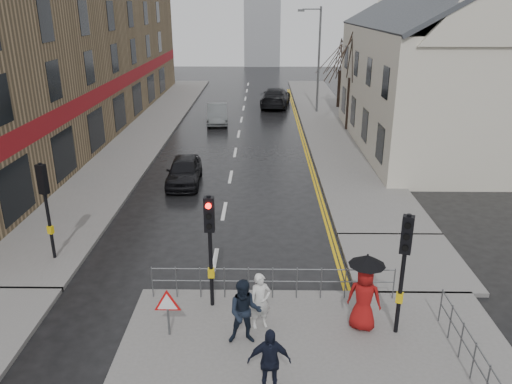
{
  "coord_description": "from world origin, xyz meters",
  "views": [
    {
      "loc": [
        1.63,
        -12.15,
        8.31
      ],
      "look_at": [
        1.41,
        4.3,
        2.09
      ],
      "focal_mm": 35.0,
      "sensor_mm": 36.0,
      "label": 1
    }
  ],
  "objects_px": {
    "car_parked": "(184,171)",
    "pedestrian_d": "(269,362)",
    "pedestrian_a": "(260,301)",
    "pedestrian_with_umbrella": "(365,290)",
    "pedestrian_b": "(245,312)",
    "car_mid": "(217,114)"
  },
  "relations": [
    {
      "from": "pedestrian_d",
      "to": "car_parked",
      "type": "distance_m",
      "value": 14.75
    },
    {
      "from": "pedestrian_a",
      "to": "car_parked",
      "type": "xyz_separation_m",
      "value": [
        -3.79,
        11.76,
        -0.27
      ]
    },
    {
      "from": "car_parked",
      "to": "car_mid",
      "type": "relative_size",
      "value": 0.92
    },
    {
      "from": "pedestrian_b",
      "to": "car_mid",
      "type": "xyz_separation_m",
      "value": [
        -2.94,
        25.74,
        -0.32
      ]
    },
    {
      "from": "pedestrian_b",
      "to": "pedestrian_with_umbrella",
      "type": "bearing_deg",
      "value": 9.89
    },
    {
      "from": "pedestrian_a",
      "to": "pedestrian_d",
      "type": "bearing_deg",
      "value": -103.96
    },
    {
      "from": "car_parked",
      "to": "car_mid",
      "type": "bearing_deg",
      "value": 85.86
    },
    {
      "from": "pedestrian_d",
      "to": "pedestrian_a",
      "type": "bearing_deg",
      "value": 92.46
    },
    {
      "from": "pedestrian_b",
      "to": "car_parked",
      "type": "distance_m",
      "value": 12.88
    },
    {
      "from": "pedestrian_a",
      "to": "pedestrian_d",
      "type": "xyz_separation_m",
      "value": [
        0.21,
        -2.43,
        0.04
      ]
    },
    {
      "from": "car_parked",
      "to": "car_mid",
      "type": "distance_m",
      "value": 13.33
    },
    {
      "from": "pedestrian_a",
      "to": "car_mid",
      "type": "relative_size",
      "value": 0.37
    },
    {
      "from": "pedestrian_b",
      "to": "pedestrian_with_umbrella",
      "type": "distance_m",
      "value": 3.2
    },
    {
      "from": "pedestrian_a",
      "to": "pedestrian_b",
      "type": "xyz_separation_m",
      "value": [
        -0.39,
        -0.66,
        0.1
      ]
    },
    {
      "from": "pedestrian_a",
      "to": "pedestrian_with_umbrella",
      "type": "xyz_separation_m",
      "value": [
        2.73,
        -0.02,
        0.37
      ]
    },
    {
      "from": "car_parked",
      "to": "pedestrian_d",
      "type": "bearing_deg",
      "value": -76.38
    },
    {
      "from": "pedestrian_with_umbrella",
      "to": "pedestrian_a",
      "type": "bearing_deg",
      "value": 179.66
    },
    {
      "from": "pedestrian_a",
      "to": "pedestrian_b",
      "type": "distance_m",
      "value": 0.77
    },
    {
      "from": "pedestrian_with_umbrella",
      "to": "car_mid",
      "type": "height_order",
      "value": "pedestrian_with_umbrella"
    },
    {
      "from": "pedestrian_d",
      "to": "car_parked",
      "type": "height_order",
      "value": "pedestrian_d"
    },
    {
      "from": "pedestrian_a",
      "to": "pedestrian_with_umbrella",
      "type": "bearing_deg",
      "value": -19.13
    },
    {
      "from": "pedestrian_with_umbrella",
      "to": "pedestrian_b",
      "type": "bearing_deg",
      "value": -168.4
    }
  ]
}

